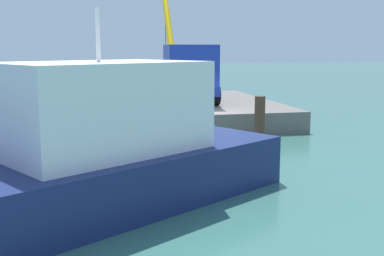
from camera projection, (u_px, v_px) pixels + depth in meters
name	position (u px, v px, depth m)	size (l,w,h in m)	color
ground	(204.00, 135.00, 20.37)	(200.00, 200.00, 0.00)	#386B60
dock	(183.00, 110.00, 24.82)	(10.76, 9.11, 0.94)	slate
crane_truck	(185.00, 75.00, 23.66)	(8.99, 2.80, 5.74)	navy
dock_worker	(133.00, 88.00, 21.39)	(0.34, 0.34, 1.86)	#303030
salvaged_car	(185.00, 133.00, 17.35)	(4.14, 3.53, 3.28)	#99999E
moored_yacht	(18.00, 193.00, 9.83)	(9.44, 11.97, 6.11)	navy
piling_near	(163.00, 114.00, 18.51)	(0.29, 0.29, 2.23)	brown
piling_mid	(260.00, 118.00, 19.16)	(0.42, 0.42, 1.76)	brown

